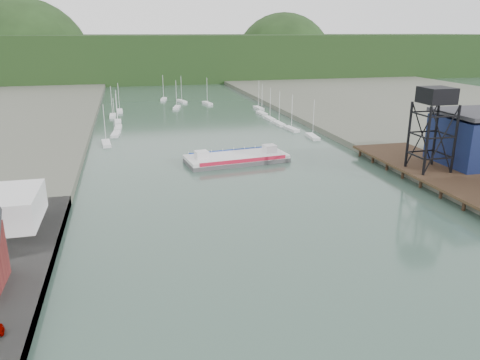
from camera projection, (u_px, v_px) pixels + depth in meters
name	position (u px, v px, depth m)	size (l,w,h in m)	color
lift_tower	(436.00, 101.00, 87.86)	(6.50, 6.50, 16.00)	black
marina_sailboats	(193.00, 117.00, 159.20)	(57.71, 92.65, 0.90)	silver
distant_hills	(151.00, 60.00, 306.09)	(500.00, 120.00, 80.00)	black
chain_ferry	(237.00, 158.00, 105.01)	(23.52, 11.80, 3.25)	#4B4A4D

